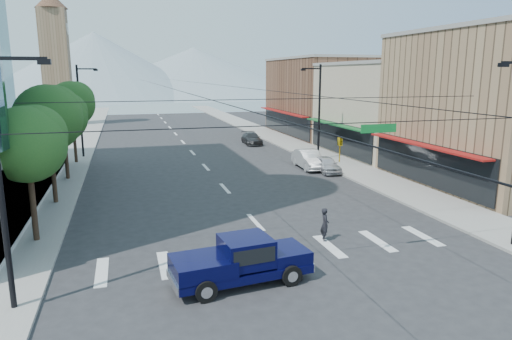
{
  "coord_description": "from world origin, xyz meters",
  "views": [
    {
      "loc": [
        -6.74,
        -17.36,
        8.11
      ],
      "look_at": [
        0.01,
        5.94,
        3.0
      ],
      "focal_mm": 32.0,
      "sensor_mm": 36.0,
      "label": 1
    }
  ],
  "objects_px": {
    "parked_car_mid": "(309,159)",
    "parked_car_far": "(252,139)",
    "pedestrian": "(325,224)",
    "pickup_truck": "(241,260)",
    "parked_car_near": "(326,164)"
  },
  "relations": [
    {
      "from": "parked_car_mid",
      "to": "parked_car_far",
      "type": "relative_size",
      "value": 1.06
    },
    {
      "from": "pickup_truck",
      "to": "parked_car_near",
      "type": "xyz_separation_m",
      "value": [
        12.06,
        18.2,
        -0.31
      ]
    },
    {
      "from": "pedestrian",
      "to": "parked_car_near",
      "type": "bearing_deg",
      "value": -14.18
    },
    {
      "from": "pickup_truck",
      "to": "parked_car_mid",
      "type": "relative_size",
      "value": 1.17
    },
    {
      "from": "parked_car_near",
      "to": "parked_car_mid",
      "type": "bearing_deg",
      "value": 115.31
    },
    {
      "from": "parked_car_mid",
      "to": "parked_car_far",
      "type": "xyz_separation_m",
      "value": [
        -1.01,
        14.97,
        -0.14
      ]
    },
    {
      "from": "pedestrian",
      "to": "parked_car_mid",
      "type": "height_order",
      "value": "pedestrian"
    },
    {
      "from": "pedestrian",
      "to": "pickup_truck",
      "type": "bearing_deg",
      "value": 134.38
    },
    {
      "from": "parked_car_near",
      "to": "parked_car_far",
      "type": "xyz_separation_m",
      "value": [
        -1.8,
        16.9,
        0.0
      ]
    },
    {
      "from": "parked_car_near",
      "to": "pickup_truck",
      "type": "bearing_deg",
      "value": -120.45
    },
    {
      "from": "pickup_truck",
      "to": "parked_car_mid",
      "type": "distance_m",
      "value": 23.07
    },
    {
      "from": "parked_car_far",
      "to": "pickup_truck",
      "type": "bearing_deg",
      "value": -103.2
    },
    {
      "from": "pedestrian",
      "to": "parked_car_near",
      "type": "distance_m",
      "value": 16.31
    },
    {
      "from": "pedestrian",
      "to": "parked_car_mid",
      "type": "relative_size",
      "value": 0.34
    },
    {
      "from": "pickup_truck",
      "to": "parked_car_mid",
      "type": "xyz_separation_m",
      "value": [
        11.27,
        20.13,
        -0.17
      ]
    }
  ]
}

